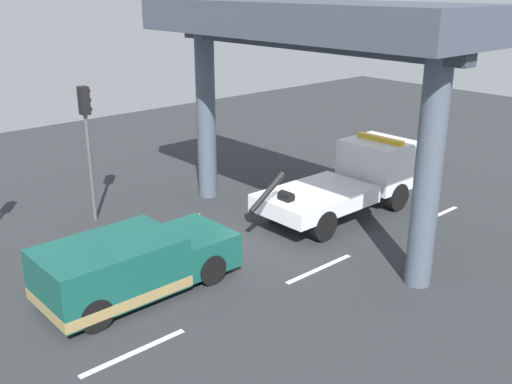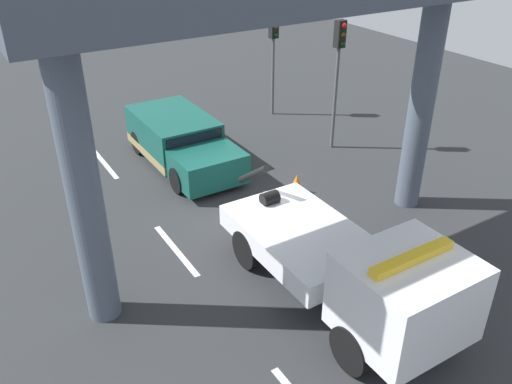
{
  "view_description": "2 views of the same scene",
  "coord_description": "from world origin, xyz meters",
  "px_view_note": "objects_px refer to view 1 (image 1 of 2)",
  "views": [
    {
      "loc": [
        -11.3,
        -12.25,
        7.64
      ],
      "look_at": [
        -0.67,
        -0.37,
        1.95
      ],
      "focal_mm": 41.17,
      "sensor_mm": 36.0,
      "label": 1
    },
    {
      "loc": [
        10.79,
        -6.48,
        8.11
      ],
      "look_at": [
        0.75,
        -0.32,
        1.51
      ],
      "focal_mm": 37.19,
      "sensor_mm": 36.0,
      "label": 2
    }
  ],
  "objects_px": {
    "tow_truck_white": "(353,178)",
    "traffic_cone_orange": "(200,222)",
    "traffic_light_far": "(87,125)",
    "towed_van_green": "(130,266)"
  },
  "relations": [
    {
      "from": "traffic_light_far",
      "to": "towed_van_green",
      "type": "bearing_deg",
      "value": -107.86
    },
    {
      "from": "towed_van_green",
      "to": "traffic_cone_orange",
      "type": "xyz_separation_m",
      "value": [
        3.8,
        2.16,
        -0.48
      ]
    },
    {
      "from": "traffic_cone_orange",
      "to": "towed_van_green",
      "type": "bearing_deg",
      "value": -150.42
    },
    {
      "from": "tow_truck_white",
      "to": "traffic_cone_orange",
      "type": "height_order",
      "value": "tow_truck_white"
    },
    {
      "from": "tow_truck_white",
      "to": "towed_van_green",
      "type": "relative_size",
      "value": 1.39
    },
    {
      "from": "traffic_light_far",
      "to": "tow_truck_white",
      "type": "bearing_deg",
      "value": -36.04
    },
    {
      "from": "towed_van_green",
      "to": "traffic_cone_orange",
      "type": "distance_m",
      "value": 4.4
    },
    {
      "from": "tow_truck_white",
      "to": "traffic_light_far",
      "type": "relative_size",
      "value": 1.59
    },
    {
      "from": "tow_truck_white",
      "to": "traffic_light_far",
      "type": "height_order",
      "value": "traffic_light_far"
    },
    {
      "from": "tow_truck_white",
      "to": "traffic_light_far",
      "type": "xyz_separation_m",
      "value": [
        -7.22,
        5.25,
        2.11
      ]
    }
  ]
}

